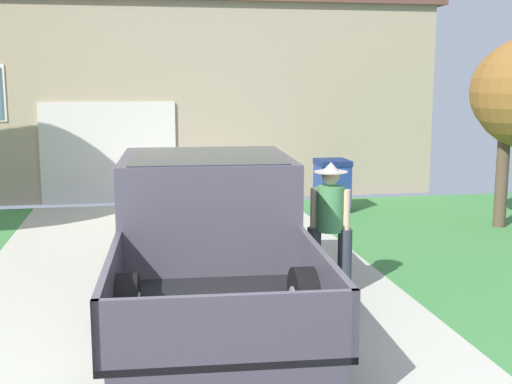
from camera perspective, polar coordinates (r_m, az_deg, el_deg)
name	(u,v)px	position (r m, az deg, el deg)	size (l,w,h in m)	color
pickup_truck	(207,233)	(7.93, -4.24, -3.48)	(2.23, 5.56, 1.66)	#4A4550
person_with_hat	(330,223)	(7.90, 6.35, -2.66)	(0.50, 0.40, 1.58)	#333842
handbag	(319,289)	(7.80, 5.42, -8.24)	(0.34, 0.19, 0.46)	#232328
house_with_garage	(182,84)	(16.68, -6.33, 9.16)	(11.09, 5.67, 4.78)	tan
wheeled_trash_bin	(332,183)	(12.99, 6.54, 0.77)	(0.60, 0.72, 1.00)	navy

